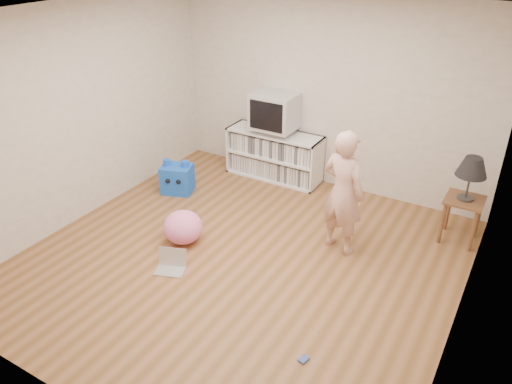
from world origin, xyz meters
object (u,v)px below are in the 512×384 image
object	(u,v)px
plush_blue	(177,178)
media_unit	(275,155)
table_lamp	(472,168)
side_table	(463,209)
crt_tv	(275,111)
plush_pink	(183,227)
person	(343,192)
dvd_deck	(275,130)
laptop	(171,264)

from	to	relation	value
plush_blue	media_unit	bearing A→B (deg)	29.69
media_unit	table_lamp	bearing A→B (deg)	-8.22
side_table	table_lamp	world-z (taller)	table_lamp
media_unit	crt_tv	xyz separation A→B (m)	(0.00, -0.02, 0.67)
media_unit	plush_blue	distance (m)	1.46
plush_blue	plush_pink	size ratio (longest dim) A/B	1.09
table_lamp	person	distance (m)	1.46
dvd_deck	plush_blue	world-z (taller)	dvd_deck
plush_blue	table_lamp	bearing A→B (deg)	-8.78
crt_tv	side_table	bearing A→B (deg)	-7.82
side_table	plush_blue	distance (m)	3.68
laptop	person	bearing A→B (deg)	21.97
crt_tv	plush_pink	bearing A→B (deg)	-92.63
dvd_deck	laptop	world-z (taller)	dvd_deck
media_unit	plush_blue	bearing A→B (deg)	-130.23
dvd_deck	side_table	world-z (taller)	dvd_deck
person	plush_blue	bearing A→B (deg)	11.03
table_lamp	dvd_deck	bearing A→B (deg)	172.11
dvd_deck	plush_blue	xyz separation A→B (m)	(-0.94, -1.09, -0.53)
dvd_deck	side_table	bearing A→B (deg)	-7.89
dvd_deck	side_table	size ratio (longest dim) A/B	0.82
plush_blue	person	bearing A→B (deg)	-23.58
person	plush_pink	distance (m)	1.88
dvd_deck	crt_tv	xyz separation A→B (m)	(0.00, -0.00, 0.29)
dvd_deck	person	world-z (taller)	person
person	media_unit	bearing A→B (deg)	-24.98
side_table	person	distance (m)	1.47
crt_tv	person	bearing A→B (deg)	-39.09
dvd_deck	plush_pink	bearing A→B (deg)	-92.62
laptop	plush_blue	xyz separation A→B (m)	(-1.05, 1.44, 0.14)
plush_blue	laptop	bearing A→B (deg)	-73.99
media_unit	side_table	world-z (taller)	media_unit
crt_tv	plush_blue	xyz separation A→B (m)	(-0.94, -1.09, -0.82)
crt_tv	laptop	size ratio (longest dim) A/B	1.59
plush_pink	person	bearing A→B (deg)	26.45
side_table	person	bearing A→B (deg)	-142.79
plush_pink	table_lamp	bearing A→B (deg)	31.22
person	plush_blue	size ratio (longest dim) A/B	2.90
dvd_deck	side_table	distance (m)	2.72
table_lamp	plush_pink	distance (m)	3.32
laptop	plush_pink	xyz separation A→B (m)	(-0.21, 0.49, 0.14)
crt_tv	side_table	distance (m)	2.76
crt_tv	plush_pink	size ratio (longest dim) A/B	1.31
dvd_deck	laptop	bearing A→B (deg)	-87.38
laptop	plush_pink	bearing A→B (deg)	92.69
plush_pink	side_table	bearing A→B (deg)	31.22
dvd_deck	person	distance (m)	1.97
table_lamp	plush_pink	bearing A→B (deg)	-148.78
crt_tv	table_lamp	world-z (taller)	crt_tv
laptop	crt_tv	bearing A→B (deg)	72.05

